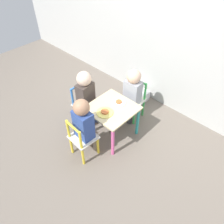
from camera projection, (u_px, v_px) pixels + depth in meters
The scene contains 12 objects.
ground_plane at pixel (112, 134), 2.75m from camera, with size 6.00×6.00×0.00m, color #6B6056.
house_wall at pixel (172, 6), 2.37m from camera, with size 6.00×0.06×2.60m.
kids_table at pixel (112, 113), 2.50m from camera, with size 0.50×0.50×0.44m.
chair_green at pixel (134, 100), 2.83m from camera, with size 0.28×0.28×0.52m.
chair_yellow at pixel (82, 139), 2.35m from camera, with size 0.27×0.27×0.52m.
chair_blue at pixel (84, 104), 2.77m from camera, with size 0.29×0.29×0.52m.
child_back at pixel (132, 91), 2.66m from camera, with size 0.21×0.22×0.73m.
child_front at pixel (85, 123), 2.24m from camera, with size 0.21×0.22×0.77m.
child_left at pixel (86, 93), 2.61m from camera, with size 0.23×0.21×0.75m.
plate_back at pixel (119, 102), 2.51m from camera, with size 0.15×0.15×0.03m.
plate_front at pixel (105, 112), 2.38m from camera, with size 0.18×0.18×0.03m.
storage_bin at pixel (137, 94), 3.22m from camera, with size 0.33×0.21×0.15m.
Camera 1 is at (1.25, -1.33, 2.08)m, focal length 35.00 mm.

